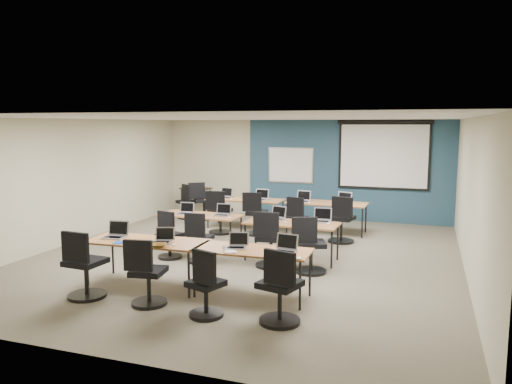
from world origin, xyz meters
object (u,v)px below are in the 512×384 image
at_px(projector_screen, 384,151).
at_px(laptop_10, 303,199).
at_px(task_chair_4, 169,239).
at_px(task_chair_5, 199,242).
at_px(task_chair_0, 84,270).
at_px(task_chair_9, 256,217).
at_px(task_chair_10, 295,222).
at_px(training_table_mid_left, 200,217).
at_px(training_table_back_right, 327,204).
at_px(task_chair_11, 341,223).
at_px(training_table_mid_right, 292,225).
at_px(task_chair_6, 270,244).
at_px(spare_chair_a, 202,204).
at_px(task_chair_1, 146,278).
at_px(task_chair_3, 280,293).
at_px(laptop_9, 261,197).
at_px(laptop_0, 115,234).
at_px(spare_chair_b, 186,205).
at_px(laptop_11, 344,201).
at_px(laptop_7, 322,218).
at_px(laptop_1, 163,239).
at_px(training_table_back_left, 245,201).
at_px(laptop_4, 185,211).
at_px(laptop_8, 225,195).
at_px(laptop_3, 286,248).
at_px(whiteboard, 291,165).
at_px(laptop_2, 237,244).
at_px(utility_table, 196,191).
at_px(training_table_front_right, 252,252).
at_px(training_table_front_left, 147,243).
at_px(laptop_5, 222,212).
at_px(task_chair_8, 219,216).
at_px(laptop_6, 278,216).
at_px(task_chair_2, 206,289).

xyz_separation_m(projector_screen, laptop_10, (-1.72, -1.69, -1.09)).
distance_m(task_chair_4, task_chair_5, 0.68).
relative_size(task_chair_0, task_chair_9, 1.02).
height_order(projector_screen, task_chair_10, projector_screen).
xyz_separation_m(training_table_mid_left, task_chair_10, (1.65, 1.45, -0.27)).
relative_size(training_table_back_right, task_chair_11, 1.82).
bearing_deg(task_chair_5, training_table_mid_right, 20.56).
height_order(training_table_mid_right, task_chair_6, task_chair_6).
bearing_deg(task_chair_6, spare_chair_a, 124.00).
xyz_separation_m(task_chair_1, task_chair_10, (0.96, 4.68, -0.00)).
bearing_deg(task_chair_3, laptop_9, 125.96).
height_order(laptop_0, spare_chair_b, laptop_0).
distance_m(laptop_10, laptop_11, 0.99).
xyz_separation_m(laptop_7, task_chair_11, (0.14, 1.44, -0.36)).
height_order(laptop_1, task_chair_9, task_chair_9).
xyz_separation_m(training_table_back_left, laptop_4, (-0.46, -2.35, 0.10)).
bearing_deg(task_chair_9, task_chair_10, -22.15).
xyz_separation_m(training_table_back_right, laptop_8, (-2.59, -0.06, 0.10)).
bearing_deg(task_chair_3, laptop_3, 116.39).
distance_m(whiteboard, laptop_2, 6.60).
xyz_separation_m(training_table_back_right, utility_table, (-4.10, 1.34, -0.04)).
distance_m(laptop_1, task_chair_10, 4.06).
bearing_deg(training_table_front_right, laptop_4, 133.02).
xyz_separation_m(projector_screen, training_table_front_right, (-1.32, -6.48, -1.20)).
distance_m(training_table_mid_right, laptop_8, 3.55).
relative_size(task_chair_3, laptop_7, 3.00).
relative_size(task_chair_9, task_chair_11, 0.98).
bearing_deg(training_table_front_left, laptop_5, 81.52).
bearing_deg(training_table_front_left, whiteboard, 82.53).
relative_size(training_table_back_left, task_chair_1, 1.89).
relative_size(laptop_8, task_chair_8, 0.32).
bearing_deg(whiteboard, projector_screen, -0.45).
height_order(laptop_5, laptop_7, laptop_7).
relative_size(training_table_back_left, spare_chair_b, 1.95).
distance_m(whiteboard, training_table_front_right, 6.65).
height_order(laptop_3, task_chair_10, task_chair_10).
height_order(task_chair_1, laptop_4, task_chair_1).
height_order(laptop_1, task_chair_3, task_chair_3).
height_order(laptop_6, laptop_9, laptop_9).
bearing_deg(laptop_1, task_chair_3, -40.03).
relative_size(training_table_mid_right, laptop_0, 5.05).
height_order(projector_screen, task_chair_5, projector_screen).
bearing_deg(utility_table, task_chair_10, -29.37).
height_order(task_chair_2, laptop_7, laptop_7).
bearing_deg(laptop_8, laptop_5, -58.99).
distance_m(task_chair_1, task_chair_5, 2.29).
xyz_separation_m(training_table_back_left, laptop_0, (-0.53, -4.71, 0.11)).
distance_m(laptop_1, laptop_2, 1.23).
xyz_separation_m(training_table_back_left, laptop_8, (-0.55, 0.04, 0.11)).
bearing_deg(laptop_9, training_table_back_left, -177.19).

